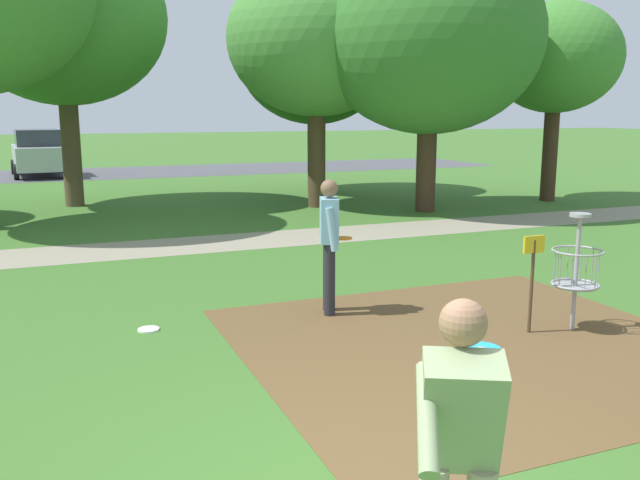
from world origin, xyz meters
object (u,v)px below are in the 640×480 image
Objects in this scene: disc_golf_basket at (572,268)px; tree_mid_center at (317,40)px; player_foreground_watching at (459,453)px; parked_car_leftmost at (38,153)px; tree_mid_left at (62,17)px; tree_mid_right at (430,38)px; player_throwing at (329,239)px; tree_far_center at (556,59)px; tree_far_left at (315,60)px; frisbee_by_tee at (148,329)px.

tree_mid_center reaches higher than disc_golf_basket.
parked_car_leftmost is at bearing 94.24° from player_foreground_watching.
tree_mid_right is at bearing -28.26° from tree_mid_left.
tree_mid_right is (5.75, 7.28, 3.36)m from player_throwing.
disc_golf_basket is at bearing -129.41° from tree_far_center.
tree_mid_right is 5.25m from tree_far_left.
player_throwing is 10.33m from tree_mid_center.
tree_mid_center is 14.61m from parked_car_leftmost.
tree_mid_right is at bearing -78.80° from tree_far_left.
parked_car_leftmost reaches higher than player_throwing.
player_foreground_watching is 6.75× the size of frisbee_by_tee.
player_throwing is at bearing 73.46° from player_foreground_watching.
tree_mid_left reaches higher than disc_golf_basket.
disc_golf_basket is 0.21× the size of tree_mid_right.
parked_car_leftmost is (-9.28, 14.19, -3.40)m from tree_mid_right.
tree_far_left is at bearing 101.20° from tree_mid_right.
player_throwing is at bearing -142.44° from tree_far_center.
disc_golf_basket is 5.26m from player_foreground_watching.
disc_golf_basket is at bearing -35.81° from player_throwing.
player_throwing is 13.66m from tree_far_left.
parked_car_leftmost is at bearing 99.33° from player_throwing.
frisbee_by_tee is 12.62m from tree_mid_left.
parked_car_leftmost is (-5.87, 23.16, 0.17)m from disc_golf_basket.
tree_mid_right reaches higher than tree_far_center.
tree_mid_left reaches higher than tree_mid_right.
tree_far_center is at bearing 37.56° from player_throwing.
tree_far_left is (4.73, 12.42, 3.15)m from player_throwing.
tree_mid_left is at bearing -174.84° from tree_far_left.
disc_golf_basket is 0.81× the size of player_foreground_watching.
player_foreground_watching is at bearing -120.31° from tree_mid_right.
tree_mid_right is at bearing -173.13° from tree_far_center.
player_foreground_watching is 0.27× the size of tree_mid_center.
disc_golf_basket is 5.48× the size of frisbee_by_tee.
tree_mid_center is 0.95× the size of tree_mid_right.
tree_far_left is at bearing 69.18° from tree_mid_center.
player_throwing is at bearing -3.84° from frisbee_by_tee.
tree_far_center reaches higher than parked_car_leftmost.
player_foreground_watching is at bearing -106.54° from player_throwing.
parked_car_leftmost is at bearing 119.54° from tree_mid_center.
parked_car_leftmost is (-8.26, 9.05, -3.20)m from tree_far_left.
disc_golf_basket is 23.89m from parked_car_leftmost.
tree_mid_center reaches higher than tree_far_left.
tree_far_left is at bearing 60.35° from frisbee_by_tee.
tree_mid_center reaches higher than player_throwing.
frisbee_by_tee is (-0.70, 5.37, -0.98)m from player_foreground_watching.
tree_mid_left is at bearing 162.75° from tree_far_center.
tree_far_center is at bearing 6.87° from tree_mid_right.
player_foreground_watching is 1.00× the size of player_throwing.
player_throwing is 21.76m from parked_car_leftmost.
tree_mid_left is 1.31× the size of tree_far_center.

